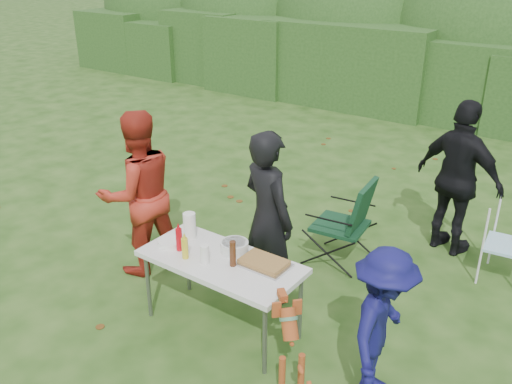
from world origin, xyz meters
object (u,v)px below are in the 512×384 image
Objects in this scene: person_red_jacket at (139,194)px; dog at (300,384)px; person_cook at (268,218)px; mustard_bottle at (185,248)px; person_black_puffy at (459,179)px; beer_bottle at (233,254)px; folding_table at (221,264)px; ketchup_bottle at (179,239)px; child at (382,327)px; lawn_chair at (511,243)px; paper_towel_roll at (190,226)px; camping_chair at (340,221)px.

dog is (2.59, -0.91, -0.50)m from person_red_jacket.
person_cook is 8.95× the size of mustard_bottle.
person_black_puffy reaches higher than beer_bottle.
folding_table is 6.82× the size of ketchup_bottle.
child reaches higher than beer_bottle.
lawn_chair is 3.07m from beer_bottle.
person_cook is 0.76m from paper_towel_roll.
ketchup_bottle is 0.25m from paper_towel_roll.
person_red_jacket is 7.60× the size of beer_bottle.
child is 1.40m from beer_bottle.
lawn_chair reaches higher than folding_table.
person_cook is at bearing 59.02° from child.
dog is at bearing -28.58° from beer_bottle.
dog is 2.47m from camping_chair.
person_red_jacket is 1.05m from ketchup_bottle.
lawn_chair is (3.36, 2.09, -0.46)m from person_red_jacket.
mustard_bottle is at bearing -54.47° from paper_towel_roll.
paper_towel_roll reaches higher than folding_table.
ketchup_bottle is (-0.47, -0.76, -0.04)m from person_cook.
person_red_jacket is at bearing 26.44° from lawn_chair.
person_red_jacket is 2.24m from camping_chair.
person_cook is at bearing 85.65° from folding_table.
person_red_jacket is 7.01× the size of paper_towel_roll.
child is 1.83m from mustard_bottle.
paper_towel_roll is at bearing 62.82° from person_cook.
ketchup_bottle is 0.85× the size of paper_towel_roll.
camping_chair is at bearing 79.32° from folding_table.
person_red_jacket is 1.21m from mustard_bottle.
mustard_bottle is at bearing 65.94° from camping_chair.
ketchup_bottle is at bearing -71.31° from paper_towel_roll.
child is at bearing 73.78° from lawn_chair.
mustard_bottle is 0.83× the size of beer_bottle.
mustard_bottle is (-0.27, -0.17, 0.15)m from folding_table.
paper_towel_roll is at bearing 108.69° from ketchup_bottle.
person_black_puffy is 3.27m from ketchup_bottle.
folding_table is 0.84× the size of person_cook.
person_red_jacket is 2.94m from child.
person_red_jacket reaches higher than camping_chair.
person_black_puffy is at bearing 153.62° from person_red_jacket.
person_black_puffy reaches higher than paper_towel_roll.
beer_bottle is at bearing 84.48° from child.
ketchup_bottle is at bearing 75.31° from person_black_puffy.
person_cook is 2.38m from person_black_puffy.
dog is 1.28m from beer_bottle.
lawn_chair is 3.39m from paper_towel_roll.
paper_towel_roll is (-0.08, 0.23, 0.02)m from ketchup_bottle.
camping_chair is at bearing -26.56° from dog.
camping_chair is 1.81m from paper_towel_roll.
person_black_puffy is (1.22, 2.04, 0.02)m from person_cook.
person_black_puffy is 3.12m from paper_towel_roll.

